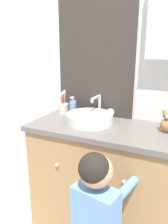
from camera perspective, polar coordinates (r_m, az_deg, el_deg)
name	(u,v)px	position (r m, az deg, el deg)	size (l,w,h in m)	color
wall_back	(118,66)	(1.75, 8.90, 11.90)	(3.20, 0.18, 2.50)	silver
vanity_counter	(101,179)	(1.75, 4.54, -16.94)	(1.05, 0.52, 0.86)	#A37A4C
sink_basin	(90,118)	(1.61, 1.67, -1.46)	(0.35, 0.40, 0.18)	silver
toothbrush_holder	(63,108)	(1.86, -5.42, 1.08)	(0.09, 0.09, 0.20)	beige
soap_dispenser	(73,108)	(1.80, -2.94, 1.12)	(0.06, 0.06, 0.16)	#6B93B2
child_figure	(96,219)	(1.28, 3.16, -26.16)	(0.30, 0.44, 0.91)	slate
teddy_bear	(167,122)	(1.52, 20.85, -2.36)	(0.08, 0.07, 0.15)	#9E7047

